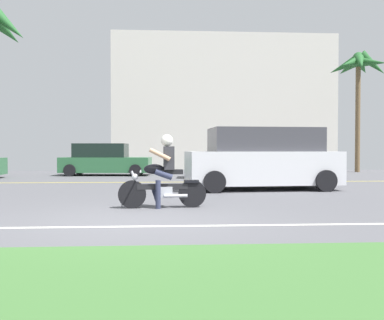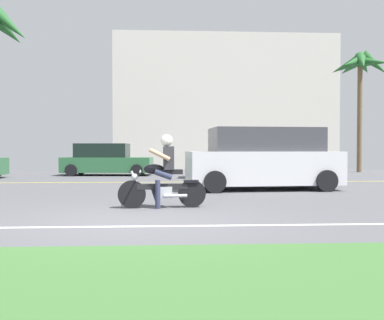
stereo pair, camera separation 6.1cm
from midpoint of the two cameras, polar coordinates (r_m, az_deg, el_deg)
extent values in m
cube|color=#545459|center=(10.56, -5.93, -5.47)|extent=(56.00, 30.00, 0.04)
cube|color=#3D6B33|center=(3.62, -10.99, -18.22)|extent=(56.00, 3.80, 0.06)
cube|color=silver|center=(7.04, -7.18, -8.74)|extent=(50.40, 0.12, 0.01)
cube|color=yellow|center=(16.33, -5.06, -2.95)|extent=(50.40, 0.12, 0.01)
cylinder|color=black|center=(9.16, -8.16, -4.54)|extent=(0.59, 0.12, 0.59)
cylinder|color=black|center=(9.22, -0.16, -4.49)|extent=(0.59, 0.12, 0.59)
cylinder|color=#B7BAC1|center=(9.14, -7.54, -3.02)|extent=(0.27, 0.06, 0.51)
cube|color=black|center=(9.16, -4.15, -3.55)|extent=(1.08, 0.16, 0.12)
cube|color=#B7BAC1|center=(9.17, -3.84, -4.28)|extent=(0.33, 0.21, 0.24)
ellipsoid|color=black|center=(9.13, -5.26, -1.21)|extent=(0.43, 0.24, 0.22)
cube|color=black|center=(9.15, -2.92, -1.57)|extent=(0.48, 0.24, 0.10)
cube|color=black|center=(9.20, -0.28, -2.84)|extent=(0.32, 0.18, 0.06)
cylinder|color=#B7BAC1|center=(9.12, -7.05, -1.50)|extent=(0.07, 0.61, 0.04)
sphere|color=#B7BAC1|center=(9.13, -7.79, -2.24)|extent=(0.14, 0.14, 0.14)
cylinder|color=#B7BAC1|center=(9.08, -2.36, -4.78)|extent=(0.50, 0.10, 0.07)
cube|color=#2D2D33|center=(9.13, -3.29, 0.28)|extent=(0.23, 0.33, 0.49)
sphere|color=silver|center=(9.13, -3.54, 2.62)|extent=(0.26, 0.26, 0.26)
cylinder|color=#2D334C|center=(9.24, -4.06, -1.85)|extent=(0.40, 0.15, 0.25)
cylinder|color=#2D334C|center=(9.04, -4.00, -1.92)|extent=(0.40, 0.15, 0.25)
cylinder|color=#2D334C|center=(9.03, -4.73, -4.59)|extent=(0.11, 0.11, 0.60)
cylinder|color=#2D334C|center=(9.29, -5.03, -4.64)|extent=(0.21, 0.12, 0.33)
cylinder|color=tan|center=(9.32, -4.57, 0.75)|extent=(0.45, 0.11, 0.28)
cylinder|color=tan|center=(8.92, -4.47, 0.72)|extent=(0.45, 0.11, 0.28)
cube|color=silver|center=(13.57, 9.06, -0.99)|extent=(4.75, 2.29, 1.01)
cube|color=#414147|center=(13.59, 9.45, 2.67)|extent=(3.44, 1.93, 0.73)
cylinder|color=black|center=(15.07, 14.09, -2.14)|extent=(0.65, 0.26, 0.64)
cylinder|color=black|center=(14.21, 1.45, -2.32)|extent=(0.65, 0.26, 0.64)
cylinder|color=black|center=(13.24, 17.23, -2.65)|extent=(0.65, 0.26, 0.64)
cylinder|color=black|center=(12.24, 2.86, -2.92)|extent=(0.65, 0.26, 0.64)
cylinder|color=black|center=(14.44, 18.31, -0.70)|extent=(0.23, 0.59, 0.58)
cube|color=#2D663D|center=(21.00, -11.41, -0.62)|extent=(4.34, 1.96, 0.71)
cube|color=black|center=(21.04, -12.09, 1.26)|extent=(2.55, 1.60, 0.66)
cylinder|color=black|center=(20.59, -16.03, -1.33)|extent=(0.57, 0.22, 0.56)
cylinder|color=black|center=(19.92, -7.63, -1.37)|extent=(0.57, 0.22, 0.56)
cylinder|color=black|center=(22.17, -14.80, -1.13)|extent=(0.57, 0.22, 0.56)
cylinder|color=black|center=(21.55, -6.98, -1.16)|extent=(0.57, 0.22, 0.56)
cube|color=beige|center=(18.84, 6.09, -0.79)|extent=(4.52, 2.00, 0.74)
cube|color=#3B3A3D|center=(18.85, 6.89, 1.37)|extent=(2.66, 1.63, 0.68)
cylinder|color=black|center=(19.89, 10.41, -1.39)|extent=(0.57, 0.22, 0.56)
cylinder|color=black|center=(19.61, 1.23, -1.41)|extent=(0.57, 0.22, 0.56)
cylinder|color=black|center=(18.24, 11.30, -1.64)|extent=(0.57, 0.22, 0.56)
cylinder|color=black|center=(17.93, 1.28, -1.67)|extent=(0.57, 0.22, 0.56)
cone|color=#235B28|center=(24.28, -23.29, 16.16)|extent=(2.18, 1.11, 1.93)
cone|color=#235B28|center=(25.39, -23.65, 15.50)|extent=(1.62, 2.33, 1.55)
cylinder|color=brown|center=(25.33, 21.11, 5.39)|extent=(0.26, 0.26, 6.08)
sphere|color=#235B28|center=(25.73, 21.18, 12.16)|extent=(0.68, 0.68, 0.68)
cone|color=#235B28|center=(25.88, 22.83, 11.65)|extent=(1.76, 0.90, 1.55)
cone|color=#235B28|center=(26.41, 21.60, 11.45)|extent=(1.60, 1.76, 1.03)
cone|color=#235B28|center=(26.26, 20.08, 11.52)|extent=(1.07, 1.88, 1.10)
cone|color=#235B28|center=(25.86, 19.50, 11.69)|extent=(1.79, 1.56, 1.19)
cone|color=#235B28|center=(25.04, 20.32, 12.03)|extent=(1.79, 1.54, 1.03)
cone|color=#235B28|center=(24.95, 21.40, 12.05)|extent=(1.11, 1.87, 1.31)
cone|color=#235B28|center=(25.33, 22.69, 11.88)|extent=(1.52, 1.79, 0.90)
cube|color=beige|center=(28.88, 3.97, 7.42)|extent=(14.21, 4.00, 8.54)
camera|label=1|loc=(0.03, -90.17, 0.00)|focal=40.11mm
camera|label=2|loc=(0.03, 89.83, 0.00)|focal=40.11mm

